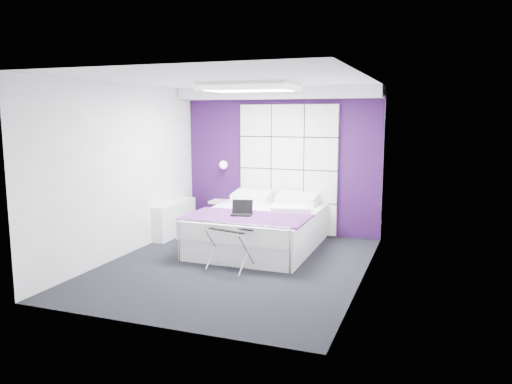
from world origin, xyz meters
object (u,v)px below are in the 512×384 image
bed (259,228)px  radiator (175,219)px  wall_lamp (224,165)px  nightstand (222,202)px  laptop (243,211)px  luggage_rack (231,249)px

bed → radiator: bearing=171.0°
radiator → bed: (1.70, -0.27, 0.03)m
wall_lamp → nightstand: size_ratio=0.35×
radiator → laptop: (1.60, -0.75, 0.38)m
wall_lamp → bed: (1.06, -1.03, -0.89)m
bed → laptop: bearing=-101.5°
luggage_rack → laptop: size_ratio=1.84×
radiator → luggage_rack: (1.70, -1.46, -0.01)m
luggage_rack → laptop: laptop is taller
wall_lamp → luggage_rack: 2.63m
radiator → nightstand: bearing=49.7°
bed → nightstand: 1.48m
nightstand → laptop: bearing=-56.1°
wall_lamp → laptop: size_ratio=0.48×
bed → luggage_rack: bed is taller
luggage_rack → laptop: 0.82m
laptop → radiator: bearing=142.4°
luggage_rack → laptop: bearing=111.9°
wall_lamp → radiator: 1.35m
wall_lamp → nightstand: (-0.03, -0.04, -0.69)m
nightstand → luggage_rack: 2.45m
bed → luggage_rack: size_ratio=3.85×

